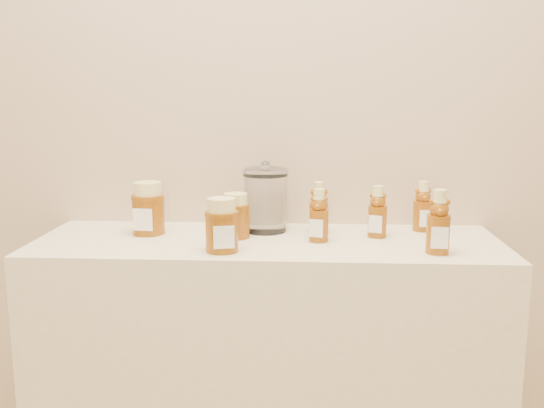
# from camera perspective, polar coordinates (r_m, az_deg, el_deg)

# --- Properties ---
(wall_back) EXTENTS (3.50, 0.02, 2.70)m
(wall_back) POSITION_cam_1_polar(r_m,az_deg,el_deg) (1.72, -0.00, 12.98)
(wall_back) COLOR tan
(wall_back) RESTS_ON ground
(display_table) EXTENTS (1.20, 0.40, 0.90)m
(display_table) POSITION_cam_1_polar(r_m,az_deg,el_deg) (1.73, -0.40, -17.99)
(display_table) COLOR beige
(display_table) RESTS_ON ground
(bear_bottle_back_left) EXTENTS (0.06, 0.06, 0.16)m
(bear_bottle_back_left) POSITION_cam_1_polar(r_m,az_deg,el_deg) (1.63, 4.43, -0.03)
(bear_bottle_back_left) COLOR #6B3408
(bear_bottle_back_left) RESTS_ON display_table
(bear_bottle_back_mid) EXTENTS (0.07, 0.07, 0.15)m
(bear_bottle_back_mid) POSITION_cam_1_polar(r_m,az_deg,el_deg) (1.61, 9.91, -0.38)
(bear_bottle_back_mid) COLOR #6B3408
(bear_bottle_back_mid) RESTS_ON display_table
(bear_bottle_back_right) EXTENTS (0.06, 0.06, 0.16)m
(bear_bottle_back_right) POSITION_cam_1_polar(r_m,az_deg,el_deg) (1.70, 14.00, 0.10)
(bear_bottle_back_right) COLOR #6B3408
(bear_bottle_back_right) RESTS_ON display_table
(bear_bottle_front_left) EXTENTS (0.07, 0.07, 0.15)m
(bear_bottle_front_left) POSITION_cam_1_polar(r_m,az_deg,el_deg) (1.54, 4.45, -0.74)
(bear_bottle_front_left) COLOR #6B3408
(bear_bottle_front_left) RESTS_ON display_table
(bear_bottle_front_right) EXTENTS (0.06, 0.06, 0.17)m
(bear_bottle_front_right) POSITION_cam_1_polar(r_m,az_deg,el_deg) (1.47, 15.42, -1.24)
(bear_bottle_front_right) COLOR #6B3408
(bear_bottle_front_right) RESTS_ON display_table
(honey_jar_left) EXTENTS (0.10, 0.10, 0.14)m
(honey_jar_left) POSITION_cam_1_polar(r_m,az_deg,el_deg) (1.65, -11.57, -0.38)
(honey_jar_left) COLOR #6B3408
(honey_jar_left) RESTS_ON display_table
(honey_jar_back) EXTENTS (0.10, 0.10, 0.12)m
(honey_jar_back) POSITION_cam_1_polar(r_m,az_deg,el_deg) (1.58, -3.42, -1.10)
(honey_jar_back) COLOR #6B3408
(honey_jar_back) RESTS_ON display_table
(honey_jar_front) EXTENTS (0.10, 0.10, 0.13)m
(honey_jar_front) POSITION_cam_1_polar(r_m,az_deg,el_deg) (1.45, -4.75, -1.98)
(honey_jar_front) COLOR #6B3408
(honey_jar_front) RESTS_ON display_table
(glass_canister) EXTENTS (0.14, 0.14, 0.19)m
(glass_canister) POSITION_cam_1_polar(r_m,az_deg,el_deg) (1.64, -0.63, 0.63)
(glass_canister) COLOR white
(glass_canister) RESTS_ON display_table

